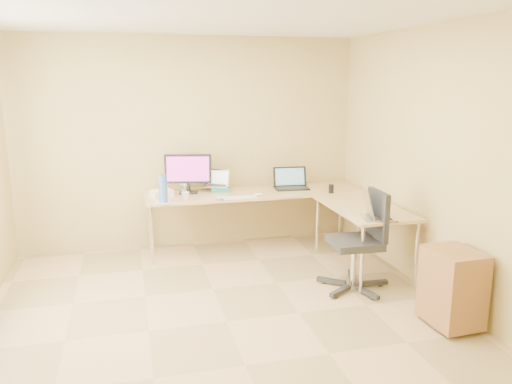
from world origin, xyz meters
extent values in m
plane|color=tan|center=(0.00, 0.00, 0.00)|extent=(4.50, 4.50, 0.00)
plane|color=white|center=(0.00, 0.00, 2.60)|extent=(4.50, 4.50, 0.00)
plane|color=tan|center=(0.00, 2.25, 1.30)|extent=(4.50, 0.00, 4.50)
plane|color=tan|center=(0.00, -2.25, 1.30)|extent=(4.50, 0.00, 4.50)
plane|color=tan|center=(2.10, 0.00, 1.30)|extent=(0.00, 4.50, 4.50)
cube|color=tan|center=(0.72, 1.85, 0.36)|extent=(2.65, 0.70, 0.73)
cube|color=tan|center=(1.70, 0.85, 0.36)|extent=(0.70, 1.30, 0.73)
cube|color=black|center=(-0.07, 1.98, 0.97)|extent=(0.59, 0.30, 0.48)
cube|color=#187A6E|center=(0.34, 2.05, 0.75)|extent=(0.27, 0.33, 0.05)
cube|color=#B8B9C0|center=(0.28, 2.05, 0.88)|extent=(0.38, 0.34, 0.20)
cube|color=black|center=(1.22, 1.90, 0.86)|extent=(0.45, 0.35, 0.27)
cube|color=white|center=(0.47, 1.55, 0.74)|extent=(0.40, 0.11, 0.02)
ellipsoid|color=white|center=(0.71, 1.62, 0.75)|extent=(0.11, 0.08, 0.04)
imported|color=white|center=(-0.14, 1.66, 0.77)|extent=(0.12, 0.12, 0.09)
cylinder|color=#B1B1CC|center=(0.24, 1.55, 0.74)|extent=(0.14, 0.14, 0.03)
cylinder|color=#476DB5|center=(-0.40, 1.55, 0.89)|extent=(0.10, 0.10, 0.32)
cube|color=silver|center=(-0.40, 1.61, 0.73)|extent=(0.24, 0.29, 0.01)
cube|color=white|center=(-0.40, 1.84, 0.77)|extent=(0.28, 0.24, 0.09)
cylinder|color=white|center=(-0.11, 2.05, 0.87)|extent=(0.28, 0.28, 0.27)
cylinder|color=black|center=(1.61, 1.55, 0.78)|extent=(0.08, 0.08, 0.10)
cube|color=#AEAEAE|center=(1.62, 0.36, 0.85)|extent=(0.42, 0.37, 0.25)
cube|color=#2A2929|center=(1.39, 0.39, 0.50)|extent=(0.65, 0.65, 1.02)
cube|color=#986139|center=(1.85, -0.55, 0.36)|extent=(0.40, 0.48, 0.65)
camera|label=1|loc=(-0.77, -4.03, 2.09)|focal=35.51mm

